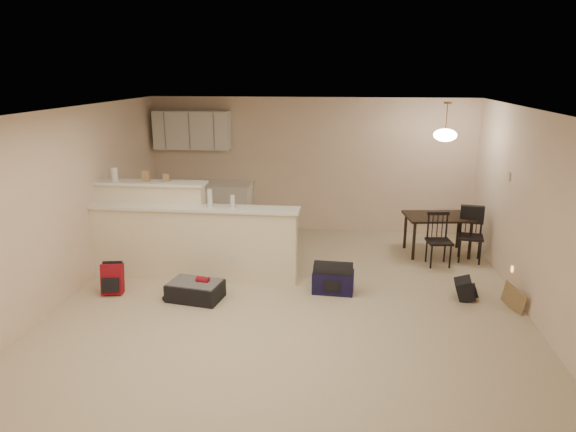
# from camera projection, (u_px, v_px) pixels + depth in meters

# --- Properties ---
(room) EXTENTS (7.00, 7.02, 2.50)m
(room) POSITION_uv_depth(u_px,v_px,m) (289.00, 216.00, 6.26)
(room) COLOR beige
(room) RESTS_ON ground
(breakfast_bar) EXTENTS (3.08, 0.58, 1.39)m
(breakfast_bar) POSITION_uv_depth(u_px,v_px,m) (179.00, 236.00, 7.56)
(breakfast_bar) COLOR #F4E9C5
(breakfast_bar) RESTS_ON ground
(upper_cabinets) EXTENTS (1.40, 0.34, 0.70)m
(upper_cabinets) POSITION_uv_depth(u_px,v_px,m) (192.00, 130.00, 9.50)
(upper_cabinets) COLOR white
(upper_cabinets) RESTS_ON room
(kitchen_counter) EXTENTS (1.80, 0.60, 0.90)m
(kitchen_counter) POSITION_uv_depth(u_px,v_px,m) (204.00, 208.00, 9.75)
(kitchen_counter) COLOR white
(kitchen_counter) RESTS_ON ground
(thermostat) EXTENTS (0.02, 0.12, 0.12)m
(thermostat) POSITION_uv_depth(u_px,v_px,m) (509.00, 177.00, 7.33)
(thermostat) COLOR beige
(thermostat) RESTS_ON room
(jar) EXTENTS (0.10, 0.10, 0.20)m
(jar) POSITION_uv_depth(u_px,v_px,m) (115.00, 174.00, 7.57)
(jar) COLOR silver
(jar) RESTS_ON breakfast_bar
(cereal_box) EXTENTS (0.10, 0.07, 0.16)m
(cereal_box) POSITION_uv_depth(u_px,v_px,m) (146.00, 176.00, 7.52)
(cereal_box) COLOR #97794D
(cereal_box) RESTS_ON breakfast_bar
(small_box) EXTENTS (0.08, 0.06, 0.12)m
(small_box) POSITION_uv_depth(u_px,v_px,m) (166.00, 178.00, 7.49)
(small_box) COLOR #97794D
(small_box) RESTS_ON breakfast_bar
(bottle_a) EXTENTS (0.07, 0.07, 0.26)m
(bottle_a) POSITION_uv_depth(u_px,v_px,m) (210.00, 198.00, 7.26)
(bottle_a) COLOR silver
(bottle_a) RESTS_ON breakfast_bar
(bottle_b) EXTENTS (0.06, 0.06, 0.18)m
(bottle_b) POSITION_uv_depth(u_px,v_px,m) (233.00, 201.00, 7.24)
(bottle_b) COLOR silver
(bottle_b) RESTS_ON breakfast_bar
(dining_table) EXTENTS (1.15, 0.85, 0.66)m
(dining_table) POSITION_uv_depth(u_px,v_px,m) (438.00, 220.00, 8.46)
(dining_table) COLOR black
(dining_table) RESTS_ON ground
(pendant_lamp) EXTENTS (0.36, 0.36, 0.62)m
(pendant_lamp) POSITION_uv_depth(u_px,v_px,m) (445.00, 134.00, 8.08)
(pendant_lamp) COLOR brown
(pendant_lamp) RESTS_ON room
(dining_chair_near) EXTENTS (0.41, 0.39, 0.83)m
(dining_chair_near) POSITION_uv_depth(u_px,v_px,m) (439.00, 240.00, 7.99)
(dining_chair_near) COLOR black
(dining_chair_near) RESTS_ON ground
(dining_chair_far) EXTENTS (0.43, 0.42, 0.86)m
(dining_chair_far) POSITION_uv_depth(u_px,v_px,m) (471.00, 235.00, 8.16)
(dining_chair_far) COLOR black
(dining_chair_far) RESTS_ON ground
(suitcase) EXTENTS (0.76, 0.56, 0.24)m
(suitcase) POSITION_uv_depth(u_px,v_px,m) (195.00, 291.00, 6.87)
(suitcase) COLOR black
(suitcase) RESTS_ON ground
(red_backpack) EXTENTS (0.30, 0.22, 0.42)m
(red_backpack) POSITION_uv_depth(u_px,v_px,m) (112.00, 279.00, 7.03)
(red_backpack) COLOR maroon
(red_backpack) RESTS_ON ground
(navy_duffel) EXTENTS (0.57, 0.33, 0.30)m
(navy_duffel) POSITION_uv_depth(u_px,v_px,m) (333.00, 282.00, 7.08)
(navy_duffel) COLOR #141239
(navy_duffel) RESTS_ON ground
(black_daypack) EXTENTS (0.25, 0.33, 0.27)m
(black_daypack) POSITION_uv_depth(u_px,v_px,m) (465.00, 289.00, 6.88)
(black_daypack) COLOR black
(black_daypack) RESTS_ON ground
(cardboard_sheet) EXTENTS (0.17, 0.38, 0.30)m
(cardboard_sheet) POSITION_uv_depth(u_px,v_px,m) (514.00, 299.00, 6.55)
(cardboard_sheet) COLOR #97794D
(cardboard_sheet) RESTS_ON ground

